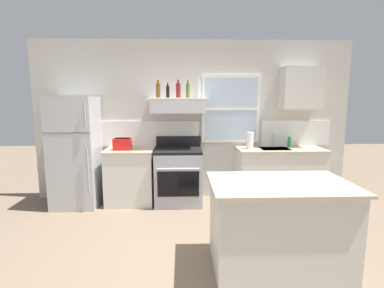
{
  "coord_description": "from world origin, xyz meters",
  "views": [
    {
      "loc": [
        -0.2,
        -2.92,
        1.75
      ],
      "look_at": [
        -0.05,
        1.2,
        1.1
      ],
      "focal_mm": 27.83,
      "sensor_mm": 36.0,
      "label": 1
    }
  ],
  "objects_px": {
    "bottle_amber_wine": "(158,90)",
    "bottle_olive_oil_square": "(188,90)",
    "bottle_balsamic_dark": "(168,91)",
    "bottle_red_label_wine": "(178,90)",
    "toaster": "(123,144)",
    "paper_towel_roll": "(250,140)",
    "dish_soap_bottle": "(289,142)",
    "refrigerator": "(76,152)",
    "stove_range": "(179,176)",
    "kitchen_island": "(278,225)",
    "bottle_clear_tall": "(199,89)"
  },
  "relations": [
    {
      "from": "bottle_red_label_wine",
      "to": "refrigerator",
      "type": "bearing_deg",
      "value": -176.58
    },
    {
      "from": "bottle_clear_tall",
      "to": "paper_towel_roll",
      "type": "distance_m",
      "value": 1.19
    },
    {
      "from": "bottle_clear_tall",
      "to": "paper_towel_roll",
      "type": "relative_size",
      "value": 1.17
    },
    {
      "from": "bottle_olive_oil_square",
      "to": "dish_soap_bottle",
      "type": "distance_m",
      "value": 1.93
    },
    {
      "from": "paper_towel_roll",
      "to": "stove_range",
      "type": "bearing_deg",
      "value": -178.19
    },
    {
      "from": "bottle_amber_wine",
      "to": "dish_soap_bottle",
      "type": "height_order",
      "value": "bottle_amber_wine"
    },
    {
      "from": "bottle_balsamic_dark",
      "to": "bottle_olive_oil_square",
      "type": "bearing_deg",
      "value": 3.55
    },
    {
      "from": "refrigerator",
      "to": "bottle_balsamic_dark",
      "type": "bearing_deg",
      "value": 2.96
    },
    {
      "from": "stove_range",
      "to": "paper_towel_roll",
      "type": "relative_size",
      "value": 4.04
    },
    {
      "from": "stove_range",
      "to": "kitchen_island",
      "type": "bearing_deg",
      "value": -61.97
    },
    {
      "from": "toaster",
      "to": "bottle_amber_wine",
      "type": "height_order",
      "value": "bottle_amber_wine"
    },
    {
      "from": "toaster",
      "to": "bottle_olive_oil_square",
      "type": "relative_size",
      "value": 1.06
    },
    {
      "from": "bottle_olive_oil_square",
      "to": "dish_soap_bottle",
      "type": "bearing_deg",
      "value": 2.11
    },
    {
      "from": "stove_range",
      "to": "bottle_amber_wine",
      "type": "distance_m",
      "value": 1.44
    },
    {
      "from": "bottle_olive_oil_square",
      "to": "kitchen_island",
      "type": "relative_size",
      "value": 0.2
    },
    {
      "from": "bottle_red_label_wine",
      "to": "kitchen_island",
      "type": "height_order",
      "value": "bottle_red_label_wine"
    },
    {
      "from": "stove_range",
      "to": "bottle_red_label_wine",
      "type": "relative_size",
      "value": 3.87
    },
    {
      "from": "bottle_balsamic_dark",
      "to": "bottle_olive_oil_square",
      "type": "relative_size",
      "value": 0.82
    },
    {
      "from": "refrigerator",
      "to": "stove_range",
      "type": "height_order",
      "value": "refrigerator"
    },
    {
      "from": "refrigerator",
      "to": "bottle_clear_tall",
      "type": "bearing_deg",
      "value": 2.28
    },
    {
      "from": "refrigerator",
      "to": "bottle_red_label_wine",
      "type": "height_order",
      "value": "bottle_red_label_wine"
    },
    {
      "from": "bottle_red_label_wine",
      "to": "kitchen_island",
      "type": "distance_m",
      "value": 2.67
    },
    {
      "from": "refrigerator",
      "to": "stove_range",
      "type": "relative_size",
      "value": 1.62
    },
    {
      "from": "paper_towel_roll",
      "to": "dish_soap_bottle",
      "type": "relative_size",
      "value": 1.5
    },
    {
      "from": "stove_range",
      "to": "dish_soap_bottle",
      "type": "bearing_deg",
      "value": 4.18
    },
    {
      "from": "bottle_olive_oil_square",
      "to": "stove_range",
      "type": "bearing_deg",
      "value": -155.1
    },
    {
      "from": "toaster",
      "to": "stove_range",
      "type": "xyz_separation_m",
      "value": [
        0.9,
        0.02,
        -0.54
      ]
    },
    {
      "from": "dish_soap_bottle",
      "to": "kitchen_island",
      "type": "distance_m",
      "value": 2.31
    },
    {
      "from": "bottle_red_label_wine",
      "to": "dish_soap_bottle",
      "type": "distance_m",
      "value": 2.06
    },
    {
      "from": "refrigerator",
      "to": "bottle_olive_oil_square",
      "type": "relative_size",
      "value": 6.29
    },
    {
      "from": "toaster",
      "to": "bottle_olive_oil_square",
      "type": "xyz_separation_m",
      "value": [
        1.06,
        0.09,
        0.85
      ]
    },
    {
      "from": "bottle_amber_wine",
      "to": "bottle_red_label_wine",
      "type": "bearing_deg",
      "value": -5.38
    },
    {
      "from": "bottle_olive_oil_square",
      "to": "bottle_clear_tall",
      "type": "xyz_separation_m",
      "value": [
        0.17,
        -0.02,
        0.02
      ]
    },
    {
      "from": "toaster",
      "to": "bottle_olive_oil_square",
      "type": "height_order",
      "value": "bottle_olive_oil_square"
    },
    {
      "from": "dish_soap_bottle",
      "to": "bottle_olive_oil_square",
      "type": "bearing_deg",
      "value": -177.89
    },
    {
      "from": "paper_towel_roll",
      "to": "bottle_olive_oil_square",
      "type": "bearing_deg",
      "value": 177.96
    },
    {
      "from": "bottle_amber_wine",
      "to": "bottle_olive_oil_square",
      "type": "xyz_separation_m",
      "value": [
        0.48,
        -0.03,
        0.0
      ]
    },
    {
      "from": "refrigerator",
      "to": "paper_towel_roll",
      "type": "distance_m",
      "value": 2.84
    },
    {
      "from": "bottle_balsamic_dark",
      "to": "kitchen_island",
      "type": "height_order",
      "value": "bottle_balsamic_dark"
    },
    {
      "from": "paper_towel_roll",
      "to": "toaster",
      "type": "bearing_deg",
      "value": -178.56
    },
    {
      "from": "bottle_amber_wine",
      "to": "paper_towel_roll",
      "type": "bearing_deg",
      "value": -2.63
    },
    {
      "from": "paper_towel_roll",
      "to": "dish_soap_bottle",
      "type": "height_order",
      "value": "paper_towel_roll"
    },
    {
      "from": "refrigerator",
      "to": "paper_towel_roll",
      "type": "xyz_separation_m",
      "value": [
        2.84,
        0.06,
        0.16
      ]
    },
    {
      "from": "bottle_amber_wine",
      "to": "bottle_clear_tall",
      "type": "relative_size",
      "value": 0.88
    },
    {
      "from": "refrigerator",
      "to": "bottle_balsamic_dark",
      "type": "relative_size",
      "value": 7.63
    },
    {
      "from": "bottle_clear_tall",
      "to": "bottle_olive_oil_square",
      "type": "bearing_deg",
      "value": 174.07
    },
    {
      "from": "refrigerator",
      "to": "bottle_olive_oil_square",
      "type": "xyz_separation_m",
      "value": [
        1.81,
        0.1,
        0.98
      ]
    },
    {
      "from": "refrigerator",
      "to": "kitchen_island",
      "type": "bearing_deg",
      "value": -35.62
    },
    {
      "from": "stove_range",
      "to": "bottle_amber_wine",
      "type": "height_order",
      "value": "bottle_amber_wine"
    },
    {
      "from": "stove_range",
      "to": "bottle_balsamic_dark",
      "type": "xyz_separation_m",
      "value": [
        -0.16,
        0.05,
        1.38
      ]
    }
  ]
}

